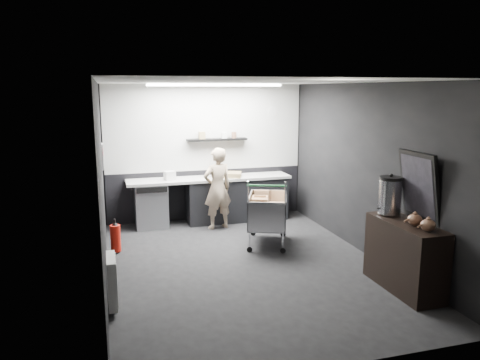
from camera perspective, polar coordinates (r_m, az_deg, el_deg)
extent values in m
plane|color=black|center=(7.14, 0.66, -10.33)|extent=(5.50, 5.50, 0.00)
plane|color=white|center=(6.65, 0.71, 11.88)|extent=(5.50, 5.50, 0.00)
plane|color=black|center=(9.40, -4.18, 3.36)|extent=(5.50, 0.00, 5.50)
plane|color=black|center=(4.28, 11.45, -6.19)|extent=(5.50, 0.00, 5.50)
plane|color=black|center=(6.49, -16.48, -0.55)|extent=(0.00, 5.50, 5.50)
plane|color=black|center=(7.58, 15.31, 1.14)|extent=(0.00, 5.50, 5.50)
cube|color=#B8B9B4|center=(9.33, -4.20, 6.39)|extent=(3.95, 0.02, 1.70)
cube|color=black|center=(9.53, -4.09, -1.72)|extent=(3.95, 0.02, 1.00)
cube|color=black|center=(9.29, -2.83, 4.96)|extent=(1.20, 0.22, 0.04)
cylinder|color=silver|center=(9.69, 4.00, 8.34)|extent=(0.20, 0.03, 0.20)
cube|color=white|center=(7.74, -16.41, 2.78)|extent=(0.02, 0.30, 0.40)
cube|color=red|center=(7.73, -16.40, 3.29)|extent=(0.02, 0.22, 0.10)
cube|color=silver|center=(5.91, -15.35, -11.77)|extent=(0.10, 0.50, 0.60)
cube|color=white|center=(8.44, -3.01, 11.49)|extent=(2.40, 0.20, 0.04)
cube|color=black|center=(9.38, -0.39, -2.37)|extent=(2.00, 0.56, 0.85)
cube|color=#B1B0AC|center=(9.16, -3.71, 0.15)|extent=(3.20, 0.60, 0.05)
cube|color=#9EA0A5|center=(9.08, -10.78, -3.02)|extent=(0.60, 0.58, 0.85)
cube|color=black|center=(8.71, -10.68, -1.22)|extent=(0.56, 0.02, 0.10)
imported|color=beige|center=(8.76, -2.76, -1.04)|extent=(0.63, 0.48, 1.54)
cube|color=silver|center=(7.97, 3.36, -5.41)|extent=(0.93, 1.12, 0.02)
cube|color=silver|center=(7.81, 1.30, -3.88)|extent=(0.37, 0.90, 0.51)
cube|color=silver|center=(8.01, 5.40, -3.55)|extent=(0.37, 0.90, 0.51)
cube|color=silver|center=(7.48, 4.58, -4.59)|extent=(0.58, 0.25, 0.51)
cube|color=silver|center=(8.33, 2.30, -2.93)|extent=(0.58, 0.25, 0.51)
cylinder|color=silver|center=(7.54, 2.51, -7.62)|extent=(0.02, 0.02, 0.34)
cylinder|color=silver|center=(7.72, 6.34, -7.23)|extent=(0.02, 0.02, 0.34)
cylinder|color=silver|center=(8.33, 0.58, -5.77)|extent=(0.02, 0.02, 0.34)
cylinder|color=silver|center=(8.50, 4.08, -5.47)|extent=(0.02, 0.02, 0.34)
cylinder|color=#258A41|center=(7.30, 4.81, -0.67)|extent=(0.59, 0.26, 0.03)
cube|color=#93653E|center=(7.97, 2.19, -3.71)|extent=(0.38, 0.41, 0.43)
cube|color=#93653E|center=(7.85, 4.79, -4.15)|extent=(0.35, 0.38, 0.38)
cylinder|color=black|center=(7.59, 2.50, -8.67)|extent=(0.09, 0.06, 0.09)
cylinder|color=black|center=(8.38, 0.58, -6.73)|extent=(0.09, 0.06, 0.09)
cylinder|color=black|center=(7.77, 6.32, -8.25)|extent=(0.09, 0.06, 0.09)
cylinder|color=black|center=(8.54, 4.06, -6.41)|extent=(0.09, 0.06, 0.09)
cube|color=black|center=(6.55, 19.42, -8.75)|extent=(0.46, 1.22, 0.91)
cylinder|color=silver|center=(6.67, 17.80, -1.93)|extent=(0.30, 0.30, 0.47)
cylinder|color=black|center=(6.62, 17.93, 0.21)|extent=(0.30, 0.30, 0.04)
sphere|color=black|center=(6.61, 17.95, 0.55)|extent=(0.05, 0.05, 0.05)
ellipsoid|color=brown|center=(6.27, 20.53, -4.54)|extent=(0.18, 0.18, 0.15)
ellipsoid|color=brown|center=(6.08, 21.95, -5.13)|extent=(0.18, 0.18, 0.15)
cube|color=black|center=(6.46, 21.04, -0.72)|extent=(0.21, 0.71, 0.91)
cube|color=black|center=(6.44, 20.86, -0.73)|extent=(0.15, 0.61, 0.78)
cylinder|color=red|center=(7.83, -14.93, -6.87)|extent=(0.16, 0.16, 0.43)
cone|color=black|center=(7.76, -15.02, -5.16)|extent=(0.11, 0.11, 0.07)
cylinder|color=black|center=(7.75, -15.03, -4.85)|extent=(0.03, 0.03, 0.07)
cube|color=olive|center=(9.19, -1.31, 0.65)|extent=(0.55, 0.48, 0.09)
cylinder|color=silver|center=(9.17, -2.82, 1.04)|extent=(0.22, 0.22, 0.22)
cube|color=silver|center=(8.96, -8.57, 0.53)|extent=(0.23, 0.20, 0.17)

